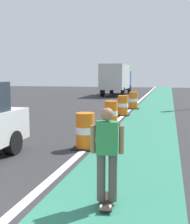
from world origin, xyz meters
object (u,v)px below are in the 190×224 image
(traffic_barrel_back, at_px, (123,106))
(delivery_truck_down_block, at_px, (116,78))
(traffic_barrel_mid, at_px, (111,114))
(traffic_barrel_far, at_px, (133,101))
(traffic_barrel_front, at_px, (85,131))
(skateboarder_on_lane, at_px, (107,153))

(traffic_barrel_back, bearing_deg, delivery_truck_down_block, 100.96)
(traffic_barrel_mid, relative_size, traffic_barrel_back, 1.00)
(traffic_barrel_far, bearing_deg, traffic_barrel_mid, -91.45)
(traffic_barrel_mid, relative_size, traffic_barrel_far, 1.00)
(traffic_barrel_mid, height_order, traffic_barrel_back, same)
(traffic_barrel_front, bearing_deg, traffic_barrel_far, 89.07)
(traffic_barrel_far, bearing_deg, traffic_barrel_back, -93.40)
(traffic_barrel_mid, bearing_deg, traffic_barrel_back, 90.38)
(skateboarder_on_lane, distance_m, delivery_truck_down_block, 27.61)
(traffic_barrel_front, distance_m, traffic_barrel_back, 7.73)
(skateboarder_on_lane, height_order, traffic_barrel_mid, skateboarder_on_lane)
(traffic_barrel_front, xyz_separation_m, traffic_barrel_back, (-0.02, 7.73, 0.00))
(traffic_barrel_mid, bearing_deg, traffic_barrel_front, -90.08)
(traffic_barrel_front, relative_size, traffic_barrel_far, 1.00)
(skateboarder_on_lane, bearing_deg, traffic_barrel_front, 110.77)
(skateboarder_on_lane, xyz_separation_m, traffic_barrel_back, (-1.46, 11.53, -0.38))
(skateboarder_on_lane, bearing_deg, traffic_barrel_mid, 100.19)
(delivery_truck_down_block, bearing_deg, traffic_barrel_front, -82.56)
(traffic_barrel_back, distance_m, traffic_barrel_far, 3.32)
(traffic_barrel_mid, bearing_deg, skateboarder_on_lane, -79.81)
(traffic_barrel_far, bearing_deg, traffic_barrel_front, -90.93)
(skateboarder_on_lane, xyz_separation_m, delivery_truck_down_block, (-4.50, 27.23, 0.94))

